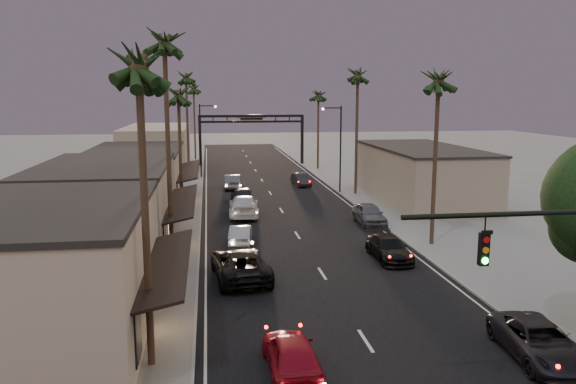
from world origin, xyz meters
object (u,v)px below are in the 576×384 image
object	(u,v)px
palm_rb	(358,71)
palm_rc	(318,92)
arch	(252,127)
oncoming_silver	(241,235)
oncoming_pickup	(240,264)
curbside_near	(540,341)
curbside_black	(389,248)
streetlight_right	(338,142)
palm_ld	(186,74)
palm_lb	(164,36)
streetlight_left	(203,135)
palm_far	(193,86)
palm_lc	(178,90)
oncoming_red	(292,354)
palm_la	(138,55)
palm_ra	(439,74)

from	to	relation	value
palm_rb	palm_rc	size ratio (longest dim) A/B	1.16
arch	palm_rc	distance (m)	11.59
oncoming_silver	oncoming_pickup	bearing A→B (deg)	93.39
curbside_near	curbside_black	world-z (taller)	curbside_near
streetlight_right	palm_ld	xyz separation A→B (m)	(-15.52, 10.00, 7.09)
arch	palm_lb	distance (m)	49.39
streetlight_right	streetlight_left	bearing A→B (deg)	136.79
palm_rb	arch	bearing A→B (deg)	108.30
streetlight_right	palm_far	bearing A→B (deg)	114.76
streetlight_right	curbside_black	size ratio (longest dim) A/B	1.84
palm_rc	curbside_near	distance (m)	57.37
palm_far	palm_ld	bearing A→B (deg)	-90.75
curbside_near	palm_lc	bearing A→B (deg)	121.92
palm_far	oncoming_red	bearing A→B (deg)	-86.05
arch	oncoming_silver	world-z (taller)	arch
palm_lb	oncoming_red	bearing A→B (deg)	-70.18
palm_lb	palm_rb	world-z (taller)	palm_lb
palm_lc	palm_rb	xyz separation A→B (m)	(17.20, 8.00, 1.95)
palm_lc	palm_ld	xyz separation A→B (m)	(0.00, 19.00, 1.95)
palm_lc	curbside_near	bearing A→B (deg)	-62.54
palm_la	palm_far	bearing A→B (deg)	89.75
palm_ld	palm_ra	size ratio (longest dim) A/B	1.08
streetlight_left	palm_lb	xyz separation A→B (m)	(-1.68, -36.00, 8.06)
palm_ld	curbside_black	world-z (taller)	palm_ld
curbside_black	palm_lb	bearing A→B (deg)	176.05
palm_la	palm_rb	distance (m)	39.01
palm_lc	oncoming_pickup	size ratio (longest dim) A/B	2.00
arch	palm_la	bearing A→B (deg)	-98.03
palm_lb	curbside_black	bearing A→B (deg)	-3.22
streetlight_right	palm_far	world-z (taller)	palm_far
arch	palm_rc	bearing A→B (deg)	-34.89
streetlight_left	curbside_near	bearing A→B (deg)	-75.43
palm_rb	curbside_black	distance (m)	25.88
streetlight_right	palm_lb	world-z (taller)	palm_lb
streetlight_left	palm_lc	xyz separation A→B (m)	(-1.68, -22.00, 5.14)
palm_lc	palm_far	xyz separation A→B (m)	(0.30, 42.00, 0.97)
palm_lb	curbside_near	xyz separation A→B (m)	(14.80, -14.48, -12.67)
palm_lc	oncoming_silver	bearing A→B (deg)	-66.16
palm_lb	palm_far	bearing A→B (deg)	89.69
palm_lb	oncoming_pickup	size ratio (longest dim) A/B	2.50
arch	palm_far	world-z (taller)	palm_far
arch	oncoming_red	bearing A→B (deg)	-93.17
palm_far	curbside_black	size ratio (longest dim) A/B	2.70
oncoming_red	curbside_near	bearing A→B (deg)	177.08
palm_rc	oncoming_pickup	world-z (taller)	palm_rc
oncoming_pickup	streetlight_right	bearing A→B (deg)	-119.63
palm_lc	palm_ra	distance (m)	20.99
streetlight_left	curbside_near	size ratio (longest dim) A/B	1.75
oncoming_pickup	palm_rc	bearing A→B (deg)	-112.12
palm_far	palm_ra	bearing A→B (deg)	-72.62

